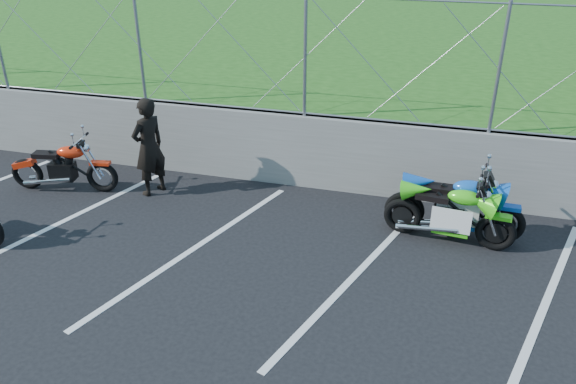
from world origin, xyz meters
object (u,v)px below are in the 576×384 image
(naked_orange, at_px, (65,169))
(sportbike_green, at_px, (451,216))
(sportbike_blue, at_px, (456,208))
(person_standing, at_px, (149,147))

(naked_orange, relative_size, sportbike_green, 1.00)
(sportbike_blue, height_order, person_standing, person_standing)
(sportbike_green, bearing_deg, naked_orange, -173.57)
(person_standing, bearing_deg, naked_orange, -54.96)
(sportbike_blue, relative_size, person_standing, 1.20)
(naked_orange, relative_size, person_standing, 1.12)
(sportbike_green, relative_size, person_standing, 1.12)
(naked_orange, xyz_separation_m, sportbike_green, (6.51, 0.04, 0.02))
(naked_orange, xyz_separation_m, person_standing, (1.50, 0.32, 0.45))
(naked_orange, distance_m, person_standing, 1.60)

